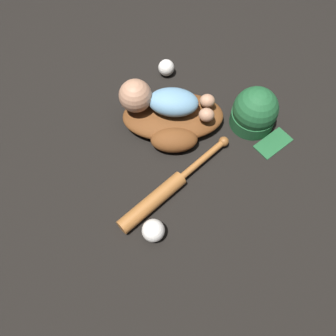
{
  "coord_description": "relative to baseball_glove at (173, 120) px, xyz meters",
  "views": [
    {
      "loc": [
        0.33,
        0.71,
        1.02
      ],
      "look_at": [
        0.14,
        0.24,
        0.07
      ],
      "focal_mm": 35.0,
      "sensor_mm": 36.0,
      "label": 1
    }
  ],
  "objects": [
    {
      "name": "baseball_cap",
      "position": [
        -0.28,
        0.1,
        0.03
      ],
      "size": [
        0.19,
        0.25,
        0.16
      ],
      "color": "#1E562D",
      "rests_on": "ground"
    },
    {
      "name": "baby_figure",
      "position": [
        0.04,
        -0.04,
        0.09
      ],
      "size": [
        0.33,
        0.24,
        0.12
      ],
      "color": "#6693B2",
      "rests_on": "baseball_glove"
    },
    {
      "name": "baseball",
      "position": [
        0.21,
        0.37,
        -0.0
      ],
      "size": [
        0.07,
        0.07,
        0.07
      ],
      "color": "white",
      "rests_on": "ground"
    },
    {
      "name": "baseball_bat",
      "position": [
        0.14,
        0.26,
        -0.01
      ],
      "size": [
        0.47,
        0.22,
        0.05
      ],
      "color": "#9E602D",
      "rests_on": "ground"
    },
    {
      "name": "ground_plane",
      "position": [
        -0.04,
        -0.04,
        -0.04
      ],
      "size": [
        6.0,
        6.0,
        0.0
      ],
      "primitive_type": "plane",
      "color": "black"
    },
    {
      "name": "baseball_spare",
      "position": [
        -0.07,
        -0.26,
        -0.01
      ],
      "size": [
        0.07,
        0.07,
        0.07
      ],
      "color": "white",
      "rests_on": "ground"
    },
    {
      "name": "baseball_glove",
      "position": [
        0.0,
        0.0,
        0.0
      ],
      "size": [
        0.43,
        0.34,
        0.08
      ],
      "color": "brown",
      "rests_on": "ground"
    }
  ]
}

